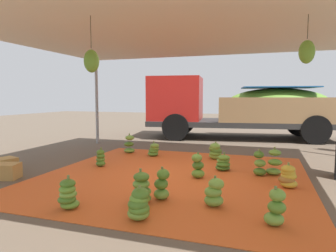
% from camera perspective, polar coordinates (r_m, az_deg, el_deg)
% --- Properties ---
extents(ground_plane, '(40.00, 40.00, 0.00)m').
position_cam_1_polar(ground_plane, '(9.06, 6.69, -4.74)').
color(ground_plane, brown).
extents(tarp_orange, '(5.26, 5.25, 0.01)m').
position_cam_1_polar(tarp_orange, '(6.22, 1.06, -9.45)').
color(tarp_orange, '#E05B23').
rests_on(tarp_orange, ground).
extents(tent_canopy, '(8.00, 7.00, 2.94)m').
position_cam_1_polar(tent_canopy, '(6.04, 0.90, 17.41)').
color(tent_canopy, '#9EA0A5').
rests_on(tent_canopy, ground).
extents(banana_bunch_0, '(0.35, 0.34, 0.53)m').
position_cam_1_polar(banana_bunch_0, '(4.76, -1.19, -11.26)').
color(banana_bunch_0, '#6B9E38').
rests_on(banana_bunch_0, tarp_orange).
extents(banana_bunch_1, '(0.38, 0.40, 0.53)m').
position_cam_1_polar(banana_bunch_1, '(4.62, -5.08, -11.86)').
color(banana_bunch_1, '#6B9E38').
rests_on(banana_bunch_1, tarp_orange).
extents(banana_bunch_2, '(0.30, 0.30, 0.44)m').
position_cam_1_polar(banana_bunch_2, '(7.15, -12.75, -6.06)').
color(banana_bunch_2, '#477523').
rests_on(banana_bunch_2, tarp_orange).
extents(banana_bunch_3, '(0.34, 0.37, 0.51)m').
position_cam_1_polar(banana_bunch_3, '(6.04, 5.70, -7.72)').
color(banana_bunch_3, '#60932D').
rests_on(banana_bunch_3, tarp_orange).
extents(banana_bunch_4, '(0.42, 0.42, 0.56)m').
position_cam_1_polar(banana_bunch_4, '(8.67, -7.41, -3.60)').
color(banana_bunch_4, '#6B9E38').
rests_on(banana_bunch_4, tarp_orange).
extents(banana_bunch_5, '(0.40, 0.40, 0.41)m').
position_cam_1_polar(banana_bunch_5, '(6.71, 10.50, -6.97)').
color(banana_bunch_5, '#477523').
rests_on(banana_bunch_5, tarp_orange).
extents(banana_bunch_6, '(0.39, 0.39, 0.49)m').
position_cam_1_polar(banana_bunch_6, '(4.62, -18.55, -12.40)').
color(banana_bunch_6, '#60932D').
rests_on(banana_bunch_6, tarp_orange).
extents(banana_bunch_7, '(0.38, 0.38, 0.46)m').
position_cam_1_polar(banana_bunch_7, '(4.05, -5.57, -14.75)').
color(banana_bunch_7, '#6B9E38').
rests_on(banana_bunch_7, tarp_orange).
extents(banana_bunch_8, '(0.29, 0.28, 0.50)m').
position_cam_1_polar(banana_bunch_8, '(4.11, 19.90, -14.60)').
color(banana_bunch_8, '#6B9E38').
rests_on(banana_bunch_8, tarp_orange).
extents(banana_bunch_9, '(0.33, 0.33, 0.55)m').
position_cam_1_polar(banana_bunch_9, '(6.44, 17.09, -6.99)').
color(banana_bunch_9, '#477523').
rests_on(banana_bunch_9, tarp_orange).
extents(banana_bunch_10, '(0.42, 0.43, 0.45)m').
position_cam_1_polar(banana_bunch_10, '(5.80, 21.96, -9.00)').
color(banana_bunch_10, gold).
rests_on(banana_bunch_10, tarp_orange).
extents(banana_bunch_11, '(0.38, 0.37, 0.41)m').
position_cam_1_polar(banana_bunch_11, '(8.16, -2.73, -4.61)').
color(banana_bunch_11, '#518428').
rests_on(banana_bunch_11, tarp_orange).
extents(banana_bunch_12, '(0.35, 0.33, 0.45)m').
position_cam_1_polar(banana_bunch_12, '(4.57, 8.83, -12.55)').
color(banana_bunch_12, '#6B9E38').
rests_on(banana_bunch_12, tarp_orange).
extents(banana_bunch_13, '(0.44, 0.44, 0.58)m').
position_cam_1_polar(banana_bunch_13, '(6.60, 19.64, -6.73)').
color(banana_bunch_13, '#6B9E38').
rests_on(banana_bunch_13, tarp_orange).
extents(banana_bunch_14, '(0.45, 0.42, 0.46)m').
position_cam_1_polar(banana_bunch_14, '(7.84, 9.03, -4.84)').
color(banana_bunch_14, '#75A83D').
rests_on(banana_bunch_14, tarp_orange).
extents(cargo_truck_main, '(7.39, 3.36, 2.40)m').
position_cam_1_polar(cargo_truck_main, '(11.99, 12.93, 3.68)').
color(cargo_truck_main, '#2D2D2D').
rests_on(cargo_truck_main, ground).
extents(crate_0, '(0.51, 0.54, 0.27)m').
position_cam_1_polar(crate_0, '(7.58, -28.72, -6.40)').
color(crate_0, '#B78947').
rests_on(crate_0, ground).
extents(crate_1, '(0.54, 0.47, 0.30)m').
position_cam_1_polar(crate_1, '(6.77, -28.45, -7.60)').
color(crate_1, '#B78947').
rests_on(crate_1, ground).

